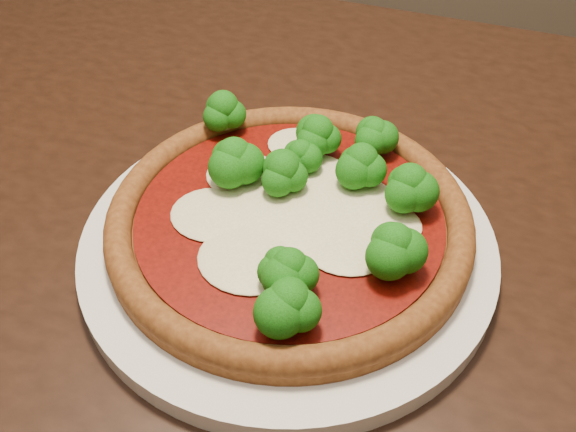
# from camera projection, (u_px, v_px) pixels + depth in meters

# --- Properties ---
(dining_table) EXTENTS (1.22, 0.87, 0.75)m
(dining_table) POSITION_uv_depth(u_px,v_px,m) (263.00, 268.00, 0.64)
(dining_table) COLOR black
(dining_table) RESTS_ON floor
(plate) EXTENTS (0.33, 0.33, 0.02)m
(plate) POSITION_uv_depth(u_px,v_px,m) (288.00, 244.00, 0.51)
(plate) COLOR silver
(plate) RESTS_ON dining_table
(pizza) EXTENTS (0.29, 0.29, 0.06)m
(pizza) POSITION_uv_depth(u_px,v_px,m) (295.00, 210.00, 0.50)
(pizza) COLOR brown
(pizza) RESTS_ON plate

